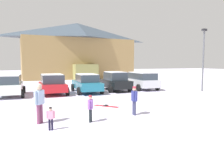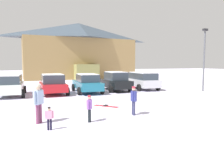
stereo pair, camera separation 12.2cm
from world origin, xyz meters
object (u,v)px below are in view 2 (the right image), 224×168
(parked_black_sedan, at_px, (115,81))
(skier_child_in_pink_snowsuit, at_px, (49,117))
(skier_teen_in_navy_coat, at_px, (134,99))
(ski_lodge, at_px, (79,51))
(parked_teal_hatchback, at_px, (87,83))
(lamp_post, at_px, (204,56))
(parked_red_sedan, at_px, (53,84))
(parked_silver_wagon, at_px, (142,80))
(skier_child_in_purple_jacket, at_px, (89,107))
(skier_adult_in_blue_parka, at_px, (38,101))
(parked_white_suv, at_px, (11,85))
(pair_of_skis, at_px, (106,106))

(parked_black_sedan, bearing_deg, skier_child_in_pink_snowsuit, -124.87)
(skier_teen_in_navy_coat, bearing_deg, ski_lodge, 81.34)
(ski_lodge, bearing_deg, parked_teal_hatchback, -102.03)
(parked_teal_hatchback, height_order, lamp_post, lamp_post)
(parked_red_sedan, relative_size, parked_black_sedan, 0.90)
(ski_lodge, relative_size, parked_silver_wagon, 4.02)
(skier_teen_in_navy_coat, distance_m, lamp_post, 11.85)
(skier_child_in_purple_jacket, bearing_deg, lamp_post, 25.94)
(parked_silver_wagon, bearing_deg, parked_black_sedan, -179.95)
(parked_red_sedan, bearing_deg, ski_lodge, 69.69)
(parked_red_sedan, distance_m, skier_child_in_purple_jacket, 9.45)
(parked_black_sedan, distance_m, lamp_post, 8.29)
(parked_red_sedan, height_order, skier_adult_in_blue_parka, skier_adult_in_blue_parka)
(ski_lodge, xyz_separation_m, parked_silver_wagon, (1.73, -18.33, -3.82))
(ski_lodge, height_order, parked_black_sedan, ski_lodge)
(parked_white_suv, height_order, lamp_post, lamp_post)
(skier_child_in_pink_snowsuit, distance_m, skier_adult_in_blue_parka, 1.28)
(parked_red_sedan, distance_m, parked_black_sedan, 5.71)
(parked_white_suv, relative_size, parked_teal_hatchback, 0.92)
(parked_black_sedan, bearing_deg, skier_teen_in_navy_coat, -108.08)
(parked_red_sedan, distance_m, skier_child_in_pink_snowsuit, 10.07)
(lamp_post, bearing_deg, parked_black_sedan, 153.05)
(parked_white_suv, bearing_deg, ski_lodge, 61.37)
(lamp_post, bearing_deg, skier_adult_in_blue_parka, -159.45)
(skier_child_in_pink_snowsuit, bearing_deg, parked_red_sedan, 81.89)
(parked_teal_hatchback, xyz_separation_m, skier_teen_in_navy_coat, (-0.23, -8.97, -0.03))
(skier_adult_in_blue_parka, height_order, lamp_post, lamp_post)
(skier_adult_in_blue_parka, bearing_deg, ski_lodge, 72.58)
(ski_lodge, bearing_deg, parked_black_sedan, -93.67)
(skier_adult_in_blue_parka, bearing_deg, parked_red_sedan, 78.97)
(skier_child_in_pink_snowsuit, distance_m, pair_of_skis, 5.05)
(ski_lodge, relative_size, lamp_post, 3.35)
(lamp_post, bearing_deg, pair_of_skis, -163.56)
(parked_silver_wagon, relative_size, skier_child_in_pink_snowsuit, 5.22)
(parked_teal_hatchback, xyz_separation_m, parked_black_sedan, (2.80, 0.31, 0.05))
(skier_child_in_purple_jacket, xyz_separation_m, skier_teen_in_navy_coat, (2.37, 0.42, 0.14))
(ski_lodge, height_order, parked_teal_hatchback, ski_lodge)
(parked_red_sedan, height_order, parked_silver_wagon, parked_red_sedan)
(parked_white_suv, bearing_deg, pair_of_skis, -51.45)
(skier_child_in_purple_jacket, distance_m, lamp_post, 14.13)
(skier_adult_in_blue_parka, bearing_deg, lamp_post, 20.55)
(parked_red_sedan, bearing_deg, skier_teen_in_navy_coat, -73.49)
(skier_child_in_purple_jacket, bearing_deg, parked_white_suv, 109.62)
(parked_red_sedan, xyz_separation_m, parked_silver_wagon, (8.61, 0.26, 0.06))
(ski_lodge, xyz_separation_m, parked_black_sedan, (-1.18, -18.33, -3.84))
(parked_teal_hatchback, height_order, skier_child_in_pink_snowsuit, parked_teal_hatchback)
(parked_teal_hatchback, relative_size, lamp_post, 0.85)
(parked_white_suv, height_order, skier_child_in_pink_snowsuit, parked_white_suv)
(pair_of_skis, bearing_deg, skier_adult_in_blue_parka, -149.45)
(skier_child_in_pink_snowsuit, xyz_separation_m, pair_of_skis, (3.63, 3.48, -0.48))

